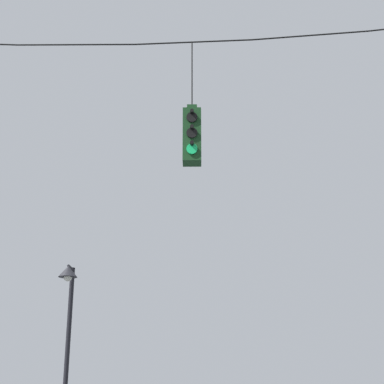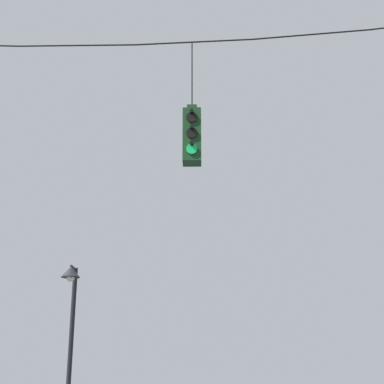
# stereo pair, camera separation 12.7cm
# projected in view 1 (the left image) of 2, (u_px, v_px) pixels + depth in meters

# --- Properties ---
(span_wire) EXTENTS (16.11, 0.03, 0.59)m
(span_wire) POSITION_uv_depth(u_px,v_px,m) (77.00, 36.00, 11.57)
(span_wire) COLOR black
(traffic_light_near_left_pole) EXTENTS (0.34, 0.58, 2.54)m
(traffic_light_near_left_pole) POSITION_uv_depth(u_px,v_px,m) (192.00, 136.00, 10.89)
(traffic_light_near_left_pole) COLOR #143819
(street_lamp) EXTENTS (0.48, 0.83, 4.68)m
(street_lamp) POSITION_uv_depth(u_px,v_px,m) (68.00, 311.00, 14.91)
(street_lamp) COLOR black
(street_lamp) RESTS_ON ground_plane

